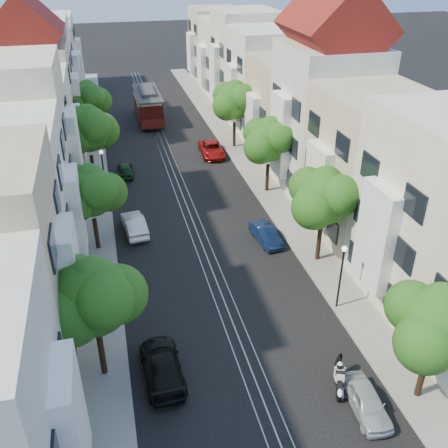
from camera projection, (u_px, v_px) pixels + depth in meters
ground at (170, 164)px, 48.46m from camera, size 200.00×200.00×0.00m
sidewalk_east at (242, 157)px, 49.94m from camera, size 2.50×80.00×0.12m
sidewalk_west at (94, 171)px, 46.92m from camera, size 2.50×80.00×0.12m
rail_left at (165, 165)px, 48.34m from camera, size 0.06×80.00×0.02m
rail_slot at (170, 164)px, 48.45m from camera, size 0.06×80.00×0.02m
rail_right at (176, 163)px, 48.57m from camera, size 0.06×80.00×0.02m
lane_line at (170, 164)px, 48.46m from camera, size 0.08×80.00×0.01m
townhouses_east at (289, 103)px, 48.29m from camera, size 7.75×72.00×12.00m
townhouses_west at (32, 123)px, 43.40m from camera, size 7.75×72.00×11.76m
tree_e_a at (437, 325)px, 21.62m from camera, size 4.72×3.87×6.27m
tree_e_b at (325, 198)px, 31.57m from camera, size 4.93×4.08×6.68m
tree_e_c at (270, 141)px, 40.92m from camera, size 4.84×3.99×6.52m
tree_e_d at (235, 101)px, 50.07m from camera, size 5.01×4.16×6.85m
tree_w_a at (94, 299)px, 22.67m from camera, size 4.93×4.08×6.68m
tree_w_b at (91, 193)px, 32.96m from camera, size 4.72×3.87×6.27m
tree_w_c at (88, 130)px, 41.91m from camera, size 5.13×4.28×7.09m
tree_w_d at (88, 100)px, 51.43m from camera, size 4.84×3.99×6.52m
lamp_east at (342, 268)px, 28.11m from camera, size 0.32×0.32×4.16m
lamp_west at (103, 167)px, 40.68m from camera, size 0.32×0.32×4.16m
sportbike_rider at (339, 376)px, 23.77m from camera, size 1.14×2.05×1.53m
cable_car at (148, 104)px, 59.17m from camera, size 2.85×9.06×3.48m
parked_car_e_near at (367, 402)px, 22.78m from camera, size 1.57×3.49×1.16m
parked_car_e_mid at (266, 234)px, 35.73m from camera, size 1.64×3.68×1.17m
parked_car_e_far at (212, 149)px, 50.12m from camera, size 2.32×4.75×1.30m
parked_car_w_near at (162, 366)px, 24.57m from camera, size 2.03×4.71×1.35m
parked_car_w_mid at (134, 224)px, 36.81m from camera, size 1.86×4.24×1.36m
parked_car_w_far at (125, 169)px, 45.87m from camera, size 1.53×3.51×1.18m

